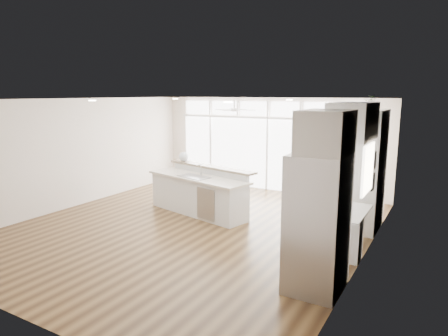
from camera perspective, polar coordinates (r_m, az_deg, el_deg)
The scene contains 24 objects.
floor at distance 8.67m, azimuth -4.60°, elevation -8.46°, with size 7.00×8.00×0.02m, color #3A2511.
ceiling at distance 8.19m, azimuth -4.88°, elevation 9.75°, with size 7.00×8.00×0.02m, color white.
wall_back at distance 11.79m, azimuth 6.39°, elevation 3.41°, with size 7.00×0.04×2.70m, color beige.
wall_front at distance 5.61m, azimuth -28.77°, elevation -5.92°, with size 7.00×0.04×2.70m, color beige.
wall_left at distance 10.69m, azimuth -20.38°, elevation 2.06°, with size 0.04×8.00×2.70m, color beige.
wall_right at distance 6.99m, azimuth 19.62°, elevation -2.14°, with size 0.04×8.00×2.70m, color beige.
glass_wall at distance 11.78m, azimuth 6.24°, elevation 1.93°, with size 5.80×0.06×2.08m, color white.
transom_row at distance 11.66m, azimuth 6.38°, elevation 8.41°, with size 5.90×0.06×0.40m, color white.
desk_window at distance 7.25m, azimuth 19.85°, elevation -0.10°, with size 0.04×0.85×0.85m, color white.
ceiling_fan at distance 10.85m, azimuth 1.49°, elevation 8.83°, with size 1.16×1.16×0.32m, color silver.
recessed_lights at distance 8.36m, azimuth -4.09°, elevation 9.65°, with size 3.40×3.00×0.02m, color white.
oven_cabinet at distance 8.80m, azimuth 19.64°, elevation -0.27°, with size 0.64×1.20×2.50m, color silver.
desk_nook at distance 7.60m, azimuth 16.82°, elevation -8.57°, with size 0.72×1.30×0.76m, color silver.
upper_cabinets at distance 7.20m, azimuth 17.97°, elevation 6.38°, with size 0.64×1.30×0.64m, color silver.
refrigerator at distance 5.89m, azimuth 13.20°, elevation -7.66°, with size 0.76×0.90×2.00m, color #A5A6AA.
fridge_cabinet at distance 5.61m, azimuth 14.35°, elevation 4.98°, with size 0.64×0.90×0.60m, color silver.
framed_photos at distance 7.87m, azimuth 20.60°, elevation -0.45°, with size 0.06×0.22×0.80m, color black.
kitchen_island at distance 9.47m, azimuth -3.76°, elevation -3.27°, with size 2.75×1.04×1.09m, color silver.
rug at distance 7.91m, azimuth 14.48°, elevation -10.56°, with size 0.97×0.70×0.01m, color #362511.
office_chair at distance 7.86m, azimuth 13.27°, elevation -6.72°, with size 0.54×0.49×1.03m, color black.
fishbowl at distance 10.30m, azimuth -5.79°, elevation 1.62°, with size 0.25×0.25×0.25m, color silver.
monitor at distance 7.45m, azimuth 16.46°, elevation -4.32°, with size 0.08×0.46×0.39m, color black.
keyboard at distance 7.54m, azimuth 15.12°, elevation -5.54°, with size 0.12×0.31×0.02m, color silver.
potted_plant at distance 8.66m, azimuth 20.20°, elevation 8.59°, with size 0.25×0.28×0.22m, color #355826.
Camera 1 is at (4.67, -6.73, 2.82)m, focal length 32.00 mm.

